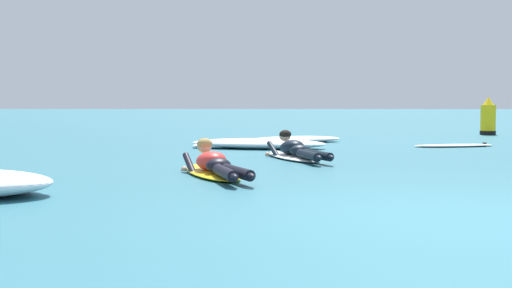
% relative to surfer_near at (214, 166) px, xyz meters
% --- Properties ---
extents(ground_plane, '(120.00, 120.00, 0.00)m').
position_rel_surfer_near_xyz_m(ground_plane, '(2.63, 7.05, -0.14)').
color(ground_plane, '#2D6B7A').
extents(surfer_near, '(1.26, 2.38, 0.53)m').
position_rel_surfer_near_xyz_m(surfer_near, '(0.00, 0.00, 0.00)').
color(surfer_near, yellow).
rests_on(surfer_near, ground).
extents(surfer_far, '(1.24, 2.49, 0.54)m').
position_rel_surfer_near_xyz_m(surfer_far, '(1.16, 2.62, -0.00)').
color(surfer_far, white).
rests_on(surfer_far, ground).
extents(drifting_surfboard, '(1.92, 0.95, 0.16)m').
position_rel_surfer_near_xyz_m(drifting_surfboard, '(4.75, 5.81, -0.11)').
color(drifting_surfboard, white).
rests_on(drifting_surfboard, ground).
extents(whitewater_front, '(3.04, 1.56, 0.21)m').
position_rel_surfer_near_xyz_m(whitewater_front, '(0.43, 5.17, -0.04)').
color(whitewater_front, white).
rests_on(whitewater_front, ground).
extents(whitewater_mid_right, '(2.60, 1.74, 0.16)m').
position_rel_surfer_near_xyz_m(whitewater_mid_right, '(1.23, 7.04, -0.07)').
color(whitewater_mid_right, white).
rests_on(whitewater_mid_right, ground).
extents(channel_marker_buoy, '(0.46, 0.46, 1.13)m').
position_rel_surfer_near_xyz_m(channel_marker_buoy, '(7.09, 10.94, 0.32)').
color(channel_marker_buoy, yellow).
rests_on(channel_marker_buoy, ground).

